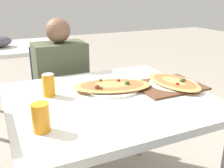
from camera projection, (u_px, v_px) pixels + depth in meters
name	position (u px, v px, depth m)	size (l,w,h in m)	color
dining_table	(109.00, 110.00, 1.45)	(1.06, 0.95, 0.76)	silver
chair_far_seated	(59.00, 95.00, 2.17)	(0.40, 0.40, 0.89)	#2D3851
person_seated	(62.00, 80.00, 2.02)	(0.38, 0.28, 1.13)	#2D2D38
pizza_main	(112.00, 86.00, 1.53)	(0.51, 0.37, 0.05)	white
soda_can	(49.00, 85.00, 1.42)	(0.07, 0.07, 0.12)	orange
drink_glass	(41.00, 118.00, 1.05)	(0.07, 0.07, 0.12)	orange
serving_tray	(168.00, 85.00, 1.58)	(0.39, 0.31, 0.01)	brown
pizza_second	(173.00, 82.00, 1.59)	(0.29, 0.41, 0.05)	white
background_table	(15.00, 51.00, 2.80)	(1.10, 0.80, 0.88)	silver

